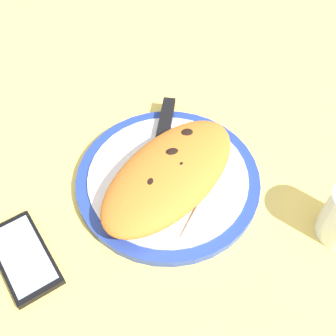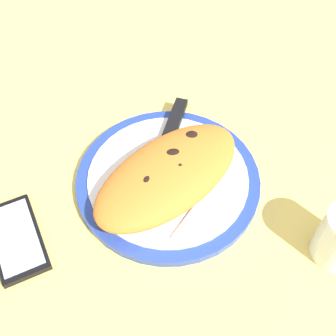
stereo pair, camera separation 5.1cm
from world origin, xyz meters
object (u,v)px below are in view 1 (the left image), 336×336
Objects in this scene: fork at (211,186)px; calzone at (169,174)px; plate at (168,179)px; smartphone at (24,257)px; knife at (163,135)px.

calzone is at bearing 114.74° from fork.
plate is 1.76× the size of fork.
calzone is 1.89× the size of smartphone.
fork is at bearing -37.18° from smartphone.
smartphone is (-20.37, 10.25, -0.23)cm from plate.
calzone is at bearing -143.38° from knife.
calzone is 22.51cm from smartphone.
fork is at bearing -76.77° from plate.
plate reaches higher than smartphone.
plate is 1.04× the size of calzone.
calzone is at bearing -142.37° from plate.
plate is at bearing 103.23° from fork.
plate is at bearing -143.56° from knife.
knife is (4.66, 10.87, 0.29)cm from fork.
plate is 3.39cm from calzone.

